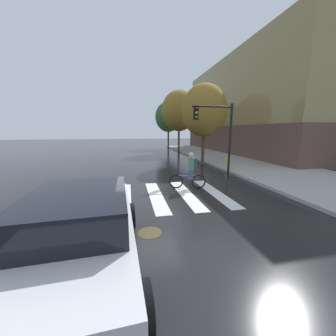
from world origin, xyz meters
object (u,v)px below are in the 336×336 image
(cyclist, at_px, (190,171))
(traffic_light_near, at_px, (218,127))
(fire_hydrant, at_px, (227,160))
(street_tree_near, at_px, (204,111))
(manhole_cover, at_px, (150,232))
(street_tree_far, at_px, (168,117))
(sedan_near, at_px, (82,230))
(street_tree_mid, at_px, (179,111))

(cyclist, height_order, traffic_light_near, traffic_light_near)
(cyclist, xyz_separation_m, traffic_light_near, (2.32, 2.26, 2.02))
(fire_hydrant, xyz_separation_m, street_tree_near, (-1.40, 1.50, 3.68))
(manhole_cover, xyz_separation_m, fire_hydrant, (6.77, 8.62, 0.53))
(street_tree_near, bearing_deg, street_tree_far, 89.19)
(street_tree_far, bearing_deg, sedan_near, -104.72)
(fire_hydrant, distance_m, street_tree_mid, 11.05)
(traffic_light_near, bearing_deg, cyclist, -135.76)
(sedan_near, distance_m, street_tree_near, 13.56)
(sedan_near, height_order, fire_hydrant, sedan_near)
(manhole_cover, relative_size, street_tree_far, 0.09)
(cyclist, bearing_deg, street_tree_far, 81.33)
(sedan_near, distance_m, street_tree_mid, 21.38)
(street_tree_near, bearing_deg, manhole_cover, -117.95)
(manhole_cover, bearing_deg, cyclist, 58.30)
(manhole_cover, relative_size, fire_hydrant, 0.82)
(fire_hydrant, bearing_deg, cyclist, -132.33)
(street_tree_mid, bearing_deg, sedan_near, -109.31)
(traffic_light_near, xyz_separation_m, street_tree_mid, (0.96, 12.71, 2.14))
(sedan_near, bearing_deg, street_tree_far, 75.28)
(fire_hydrant, relative_size, street_tree_far, 0.11)
(manhole_cover, distance_m, street_tree_mid, 20.09)
(cyclist, xyz_separation_m, street_tree_far, (3.31, 21.70, 3.91))
(sedan_near, bearing_deg, cyclist, 52.82)
(sedan_near, height_order, cyclist, cyclist)
(manhole_cover, xyz_separation_m, street_tree_far, (5.58, 25.38, 4.75))
(traffic_light_near, height_order, street_tree_near, street_tree_near)
(manhole_cover, height_order, street_tree_far, street_tree_far)
(street_tree_far, bearing_deg, fire_hydrant, -85.95)
(manhole_cover, height_order, sedan_near, sedan_near)
(fire_hydrant, distance_m, street_tree_far, 17.33)
(manhole_cover, height_order, street_tree_near, street_tree_near)
(manhole_cover, distance_m, sedan_near, 1.97)
(traffic_light_near, xyz_separation_m, street_tree_near, (0.77, 4.17, 1.35))
(traffic_light_near, xyz_separation_m, fire_hydrant, (2.18, 2.68, -2.33))
(manhole_cover, xyz_separation_m, traffic_light_near, (4.60, 5.94, 2.86))
(street_tree_near, distance_m, street_tree_mid, 8.57)
(cyclist, bearing_deg, street_tree_mid, 77.66)
(street_tree_near, bearing_deg, cyclist, -115.68)
(sedan_near, height_order, street_tree_near, street_tree_near)
(street_tree_mid, bearing_deg, cyclist, -102.34)
(street_tree_mid, bearing_deg, traffic_light_near, -94.30)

